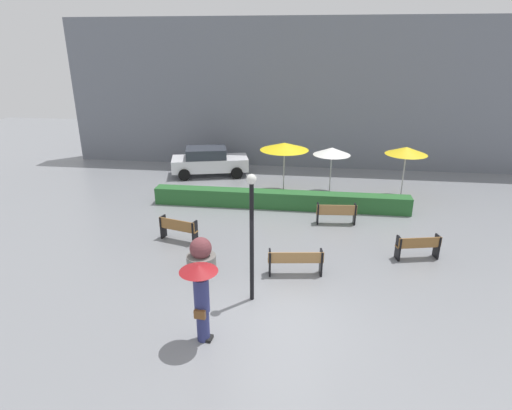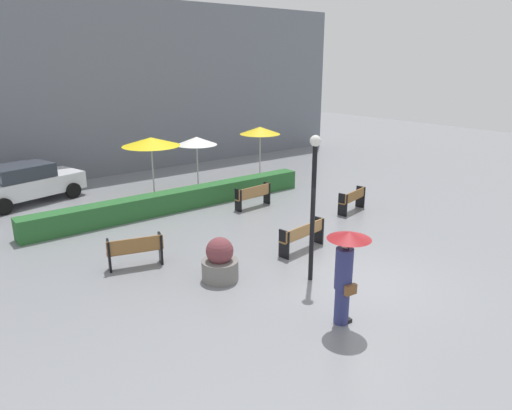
% 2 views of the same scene
% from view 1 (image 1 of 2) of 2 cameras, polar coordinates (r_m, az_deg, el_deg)
% --- Properties ---
extents(ground_plane, '(60.00, 60.00, 0.00)m').
position_cam_1_polar(ground_plane, '(11.85, 3.31, -15.22)').
color(ground_plane, gray).
extents(bench_far_right, '(1.53, 0.67, 0.84)m').
position_cam_1_polar(bench_far_right, '(15.60, 20.97, -5.12)').
color(bench_far_right, olive).
rests_on(bench_far_right, ground).
extents(bench_back_row, '(1.65, 0.48, 0.87)m').
position_cam_1_polar(bench_back_row, '(17.66, 10.74, -0.99)').
color(bench_back_row, '#9E7242').
rests_on(bench_back_row, ground).
extents(bench_mid_center, '(1.79, 0.60, 0.85)m').
position_cam_1_polar(bench_mid_center, '(13.66, 5.34, -7.44)').
color(bench_mid_center, '#9E7242').
rests_on(bench_mid_center, ground).
extents(bench_far_left, '(1.54, 0.73, 0.88)m').
position_cam_1_polar(bench_far_left, '(16.14, -10.42, -3.06)').
color(bench_far_left, olive).
rests_on(bench_far_left, ground).
extents(pedestrian_with_umbrella, '(0.92, 0.92, 2.16)m').
position_cam_1_polar(pedestrian_with_umbrella, '(10.48, -7.42, -11.69)').
color(pedestrian_with_umbrella, navy).
rests_on(pedestrian_with_umbrella, ground).
extents(planter_pot, '(0.96, 0.96, 1.17)m').
position_cam_1_polar(planter_pot, '(13.98, -7.39, -6.90)').
color(planter_pot, slate).
rests_on(planter_pot, ground).
extents(lamp_post, '(0.28, 0.28, 3.80)m').
position_cam_1_polar(lamp_post, '(11.56, -0.58, -2.77)').
color(lamp_post, black).
rests_on(lamp_post, ground).
extents(patio_umbrella_yellow, '(2.36, 2.36, 2.53)m').
position_cam_1_polar(patio_umbrella_yellow, '(20.66, 3.84, 7.86)').
color(patio_umbrella_yellow, silver).
rests_on(patio_umbrella_yellow, ground).
extents(patio_umbrella_white, '(1.81, 1.81, 2.30)m').
position_cam_1_polar(patio_umbrella_white, '(20.93, 10.17, 7.11)').
color(patio_umbrella_white, silver).
rests_on(patio_umbrella_white, ground).
extents(patio_umbrella_yellow_far, '(1.94, 1.94, 2.48)m').
position_cam_1_polar(patio_umbrella_yellow_far, '(21.17, 19.56, 6.88)').
color(patio_umbrella_yellow_far, silver).
rests_on(patio_umbrella_yellow_far, ground).
extents(hedge_strip, '(11.48, 0.70, 0.76)m').
position_cam_1_polar(hedge_strip, '(19.18, 3.19, 0.72)').
color(hedge_strip, '#28602D').
rests_on(hedge_strip, ground).
extents(building_facade, '(28.00, 1.20, 8.41)m').
position_cam_1_polar(building_facade, '(25.72, 6.38, 14.55)').
color(building_facade, slate).
rests_on(building_facade, ground).
extents(parked_car, '(4.51, 2.79, 1.57)m').
position_cam_1_polar(parked_car, '(24.06, -6.33, 5.90)').
color(parked_car, silver).
rests_on(parked_car, ground).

